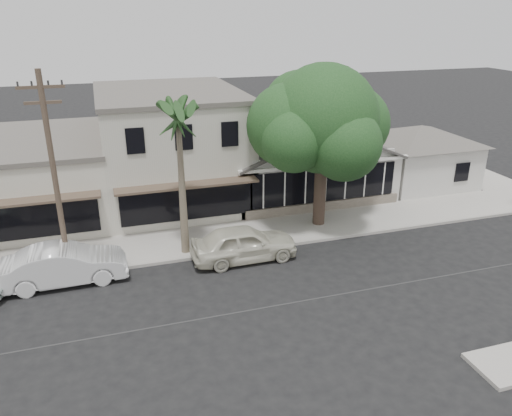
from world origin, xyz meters
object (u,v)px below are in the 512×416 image
object	(u,v)px
utility_pole	(54,173)
shade_tree	(320,121)
car_0	(244,243)
car_1	(65,265)

from	to	relation	value
utility_pole	shade_tree	xyz separation A→B (m)	(12.86, 1.92, 0.96)
utility_pole	car_0	bearing A→B (deg)	-6.91
shade_tree	car_1	bearing A→B (deg)	-168.62
utility_pole	shade_tree	world-z (taller)	utility_pole
car_1	car_0	bearing A→B (deg)	-93.12
utility_pole	car_0	xyz separation A→B (m)	(7.90, -0.96, -3.94)
car_0	shade_tree	bearing A→B (deg)	-60.49
car_1	shade_tree	distance (m)	14.08
car_0	shade_tree	distance (m)	7.54
car_1	shade_tree	size ratio (longest dim) A/B	0.59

